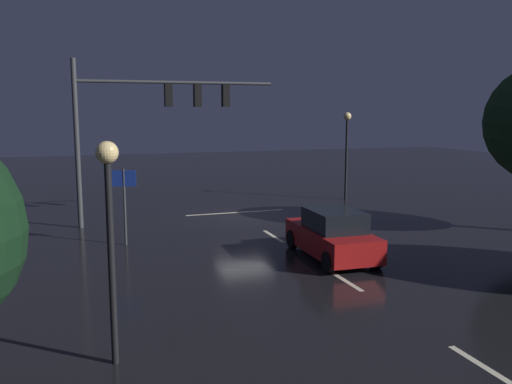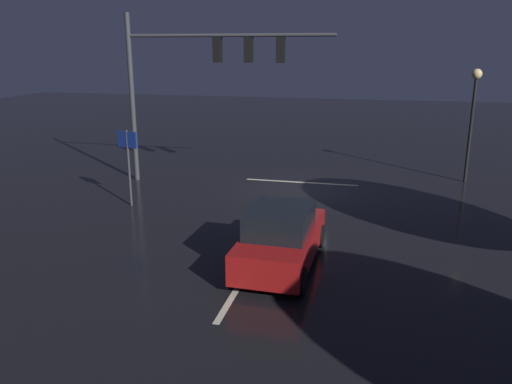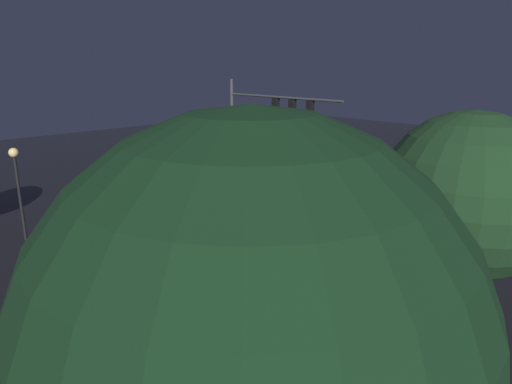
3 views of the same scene
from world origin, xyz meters
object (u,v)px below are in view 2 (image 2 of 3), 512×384
object	(u,v)px
car_approaching	(281,238)
street_lamp_left_kerb	(473,104)
traffic_signal_assembly	(200,67)
route_sign	(128,152)

from	to	relation	value
car_approaching	street_lamp_left_kerb	size ratio (longest dim) A/B	0.90
traffic_signal_assembly	street_lamp_left_kerb	bearing A→B (deg)	-165.15
car_approaching	street_lamp_left_kerb	distance (m)	12.86
route_sign	traffic_signal_assembly	bearing A→B (deg)	-112.92
traffic_signal_assembly	street_lamp_left_kerb	xyz separation A→B (m)	(-11.31, -3.00, -1.56)
traffic_signal_assembly	route_sign	distance (m)	5.00
traffic_signal_assembly	route_sign	xyz separation A→B (m)	(1.58, 3.73, -2.94)
route_sign	street_lamp_left_kerb	bearing A→B (deg)	-152.43
car_approaching	street_lamp_left_kerb	world-z (taller)	street_lamp_left_kerb
traffic_signal_assembly	car_approaching	distance (m)	10.24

